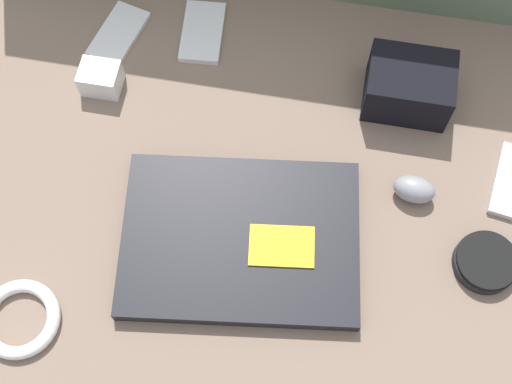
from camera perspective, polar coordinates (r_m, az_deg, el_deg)
The scene contains 10 objects.
ground_plane at distance 1.14m, azimuth -0.00°, elevation -2.73°, with size 8.00×8.00×0.00m, color #4C4742.
couch_seat at distance 1.09m, azimuth -0.00°, elevation -1.64°, with size 1.01×0.74×0.12m.
laptop at distance 1.00m, azimuth -1.23°, elevation -3.80°, with size 0.36×0.28×0.03m.
computer_mouse at distance 1.04m, azimuth 12.53°, elevation 0.20°, with size 0.06×0.05×0.04m.
speaker_puck at distance 1.04m, azimuth 17.89°, elevation -5.35°, with size 0.09×0.09×0.02m.
phone_silver at distance 1.19m, azimuth -10.95°, elevation 12.31°, with size 0.09×0.12×0.01m.
phone_small at distance 1.17m, azimuth -4.31°, elevation 12.62°, with size 0.07×0.12×0.01m.
camera_pouch at distance 1.10m, azimuth 12.12°, elevation 8.28°, with size 0.13×0.10×0.08m.
charger_brick at distance 1.13m, azimuth -12.32°, elevation 8.87°, with size 0.06×0.05×0.04m.
cable_coil at distance 1.02m, azimuth -18.39°, elevation -9.62°, with size 0.11×0.11×0.02m.
Camera 1 is at (0.07, -0.40, 1.07)m, focal length 50.00 mm.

